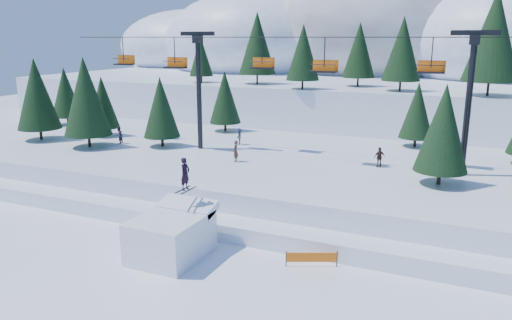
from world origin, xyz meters
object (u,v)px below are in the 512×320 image
at_px(jump_kicker, 172,234).
at_px(banner_near, 312,257).
at_px(chairlift, 312,76).
at_px(banner_far, 377,254).

distance_m(jump_kicker, banner_near, 8.03).
xyz_separation_m(jump_kicker, chairlift, (2.96, 15.95, 7.99)).
height_order(jump_kicker, banner_far, jump_kicker).
distance_m(jump_kicker, chairlift, 18.08).
bearing_deg(banner_near, banner_far, 31.38).
xyz_separation_m(jump_kicker, banner_far, (10.90, 3.91, -0.80)).
bearing_deg(jump_kicker, banner_far, 19.74).
relative_size(jump_kicker, banner_near, 2.11).
bearing_deg(chairlift, banner_far, -56.56).
bearing_deg(banner_far, jump_kicker, -160.26).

